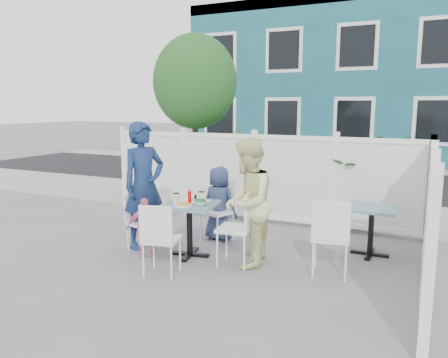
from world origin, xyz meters
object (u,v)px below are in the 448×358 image
at_px(chair_back, 221,205).
at_px(woman, 247,203).
at_px(main_table, 189,216).
at_px(man, 144,185).
at_px(boy, 219,203).
at_px(utility_cabinet, 178,168).
at_px(chair_right, 241,222).
at_px(spare_table, 372,218).
at_px(chair_near, 159,235).
at_px(toddler, 144,227).
at_px(chair_left, 140,217).

bearing_deg(chair_back, woman, 152.22).
height_order(main_table, woman, woman).
distance_m(main_table, man, 0.89).
bearing_deg(boy, main_table, 93.37).
height_order(utility_cabinet, main_table, utility_cabinet).
height_order(chair_right, chair_back, chair_right).
relative_size(spare_table, chair_near, 0.76).
distance_m(main_table, boy, 0.87).
bearing_deg(utility_cabinet, main_table, -57.13).
xyz_separation_m(chair_right, boy, (-0.75, 0.88, 0.00)).
bearing_deg(chair_right, toddler, 94.62).
distance_m(spare_table, chair_left, 3.34).
bearing_deg(woman, chair_back, -149.77).
height_order(main_table, chair_back, chair_back).
distance_m(woman, boy, 1.21).
bearing_deg(chair_back, chair_right, 148.51).
distance_m(utility_cabinet, chair_right, 4.94).
distance_m(chair_right, chair_near, 1.11).
bearing_deg(chair_near, utility_cabinet, 105.90).
height_order(main_table, spare_table, main_table).
bearing_deg(chair_near, main_table, 80.02).
height_order(chair_near, man, man).
distance_m(chair_back, man, 1.25).
xyz_separation_m(chair_left, chair_right, (1.61, 0.05, 0.10)).
relative_size(main_table, chair_near, 0.89).
height_order(woman, toddler, woman).
xyz_separation_m(chair_left, boy, (0.86, 0.92, 0.10)).
bearing_deg(toddler, man, 80.01).
xyz_separation_m(main_table, woman, (0.87, 0.02, 0.26)).
height_order(spare_table, man, man).
xyz_separation_m(chair_left, man, (-0.00, 0.14, 0.45)).
bearing_deg(chair_left, man, -166.92).
height_order(chair_right, woman, woman).
distance_m(spare_table, woman, 1.84).
height_order(man, woman, man).
height_order(chair_left, boy, boy).
bearing_deg(man, chair_back, -25.44).
distance_m(chair_left, man, 0.47).
bearing_deg(man, chair_near, -114.15).
bearing_deg(chair_back, utility_cabinet, -29.65).
height_order(spare_table, toddler, toddler).
xyz_separation_m(chair_back, boy, (-0.02, -0.01, 0.03)).
bearing_deg(toddler, chair_back, 17.24).
bearing_deg(spare_table, main_table, -154.43).
distance_m(main_table, toddler, 0.66).
distance_m(chair_back, woman, 1.21).
height_order(man, boy, man).
height_order(main_table, chair_left, chair_left).
relative_size(main_table, man, 0.44).
relative_size(chair_back, chair_near, 1.03).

